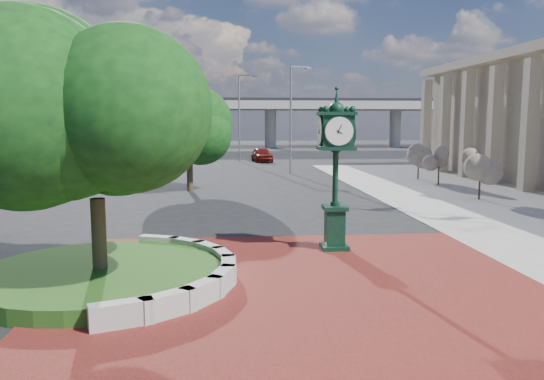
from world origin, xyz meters
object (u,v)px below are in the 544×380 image
(post_clock, at_px, (336,163))
(parked_car, at_px, (262,155))
(street_lamp_near, at_px, (293,111))
(street_lamp_far, at_px, (241,111))

(post_clock, bearing_deg, parked_car, 89.79)
(street_lamp_near, bearing_deg, street_lamp_far, 105.43)
(street_lamp_near, relative_size, street_lamp_far, 0.95)
(post_clock, relative_size, street_lamp_far, 0.58)
(parked_car, height_order, street_lamp_near, street_lamp_near)
(parked_car, distance_m, street_lamp_far, 4.88)
(street_lamp_near, xyz_separation_m, street_lamp_far, (-3.64, 13.20, 0.26))
(post_clock, xyz_separation_m, street_lamp_far, (-1.91, 38.04, 2.35))
(post_clock, height_order, street_lamp_near, street_lamp_near)
(post_clock, xyz_separation_m, street_lamp_near, (1.73, 24.83, 2.09))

